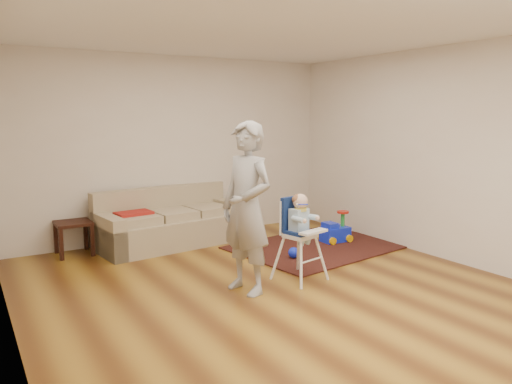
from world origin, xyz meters
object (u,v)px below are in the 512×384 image
side_table (74,238)px  high_chair (300,238)px  adult (247,208)px  ride_on_toy (335,226)px  sofa (172,217)px  toy_ball (294,253)px

side_table → high_chair: size_ratio=0.45×
adult → high_chair: bearing=78.0°
ride_on_toy → sofa: bearing=153.9°
toy_ball → high_chair: high_chair is taller
side_table → ride_on_toy: size_ratio=1.02×
sofa → ride_on_toy: (2.08, -1.09, -0.16)m
high_chair → adult: adult is taller
side_table → adult: bearing=-61.8°
ride_on_toy → high_chair: 1.80m
ride_on_toy → high_chair: bearing=-141.4°
side_table → toy_ball: bearing=-35.2°
high_chair → adult: 0.81m
high_chair → adult: size_ratio=0.55×
ride_on_toy → adult: bearing=-151.1°
sofa → adult: (-0.03, -2.19, 0.49)m
sofa → side_table: sofa is taller
sofa → adult: size_ratio=1.21×
sofa → side_table: 1.33m
side_table → high_chair: bearing=-50.1°
high_chair → toy_ball: bearing=46.7°
toy_ball → adult: (-1.10, -0.71, 0.80)m
high_chair → sofa: bearing=94.3°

